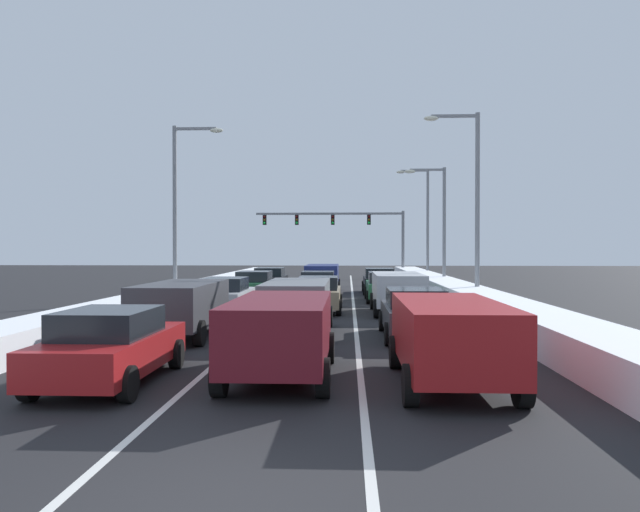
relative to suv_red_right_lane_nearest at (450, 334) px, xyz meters
The scene contains 25 objects.
ground_plane 15.14m from the suv_red_right_lane_nearest, 103.26° to the left, with size 134.41×134.41×0.00m, color black.
lane_stripe_between_right_lane_and_center_lane 19.98m from the suv_red_right_lane_nearest, 95.07° to the left, with size 0.14×56.86×0.01m, color silver.
lane_stripe_between_center_lane_and_left_lane 20.56m from the suv_red_right_lane_nearest, 104.57° to the left, with size 0.14×56.86×0.01m, color silver.
snow_bank_right_shoulder 20.19m from the suv_red_right_lane_nearest, 79.91° to the left, with size 1.95×56.86×0.89m, color white.
snow_bank_left_shoulder 22.47m from the suv_red_right_lane_nearest, 117.77° to the left, with size 1.79×56.86×0.80m, color white.
suv_red_right_lane_nearest is the anchor object (origin of this frame).
sedan_charcoal_right_lane_second 6.41m from the suv_red_right_lane_nearest, 90.06° to the left, with size 2.00×4.50×1.51m.
suv_silver_right_lane_third 13.38m from the suv_red_right_lane_nearest, 89.82° to the left, with size 2.16×4.90×1.67m.
sedan_green_right_lane_fourth 19.18m from the suv_red_right_lane_nearest, 90.42° to the left, with size 2.00×4.50×1.51m.
sedan_black_right_lane_fifth 24.75m from the suv_red_right_lane_nearest, 90.37° to the left, with size 2.00×4.50×1.51m.
suv_maroon_center_lane_nearest 3.48m from the suv_red_right_lane_nearest, behind, with size 2.16×4.90×1.67m.
suv_gray_center_lane_second 8.05m from the suv_red_right_lane_nearest, 116.96° to the left, with size 2.16×4.90×1.67m.
sedan_tan_center_lane_third 14.36m from the suv_red_right_lane_nearest, 103.25° to the left, with size 2.00×4.50×1.51m.
sedan_white_center_lane_fourth 20.22m from the suv_red_right_lane_nearest, 100.24° to the left, with size 2.00×4.50×1.51m.
suv_navy_center_lane_fifth 26.16m from the suv_red_right_lane_nearest, 97.97° to the left, with size 2.16×4.90×1.67m.
sedan_red_left_lane_nearest 6.83m from the suv_red_right_lane_nearest, behind, with size 2.00×4.50×1.51m.
suv_charcoal_left_lane_second 9.46m from the suv_red_right_lane_nearest, 138.78° to the left, with size 2.16×4.90×1.67m.
sedan_silver_left_lane_third 14.74m from the suv_red_right_lane_nearest, 118.82° to the left, with size 2.00×4.50×1.51m.
sedan_green_left_lane_fourth 21.01m from the suv_red_right_lane_nearest, 109.27° to the left, with size 2.00×4.50×1.51m.
sedan_black_left_lane_fifth 26.50m from the suv_red_right_lane_nearest, 104.99° to the left, with size 2.00×4.50×1.51m.
traffic_light_gantry 45.92m from the suv_red_right_lane_nearest, 92.70° to the left, with size 14.00×0.47×6.20m.
street_lamp_right_near 18.24m from the suv_red_right_lane_nearest, 77.61° to the left, with size 2.66×0.36×9.16m.
street_lamp_right_mid 28.14m from the suv_red_right_lane_nearest, 82.18° to the left, with size 2.66×0.36×7.91m.
street_lamp_right_far 38.44m from the suv_red_right_lane_nearest, 83.82° to the left, with size 2.66×0.36×9.14m.
street_lamp_left_mid 22.53m from the suv_red_right_lane_nearest, 118.97° to the left, with size 2.66×0.36×9.07m.
Camera 1 is at (1.43, -6.36, 2.75)m, focal length 34.58 mm.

